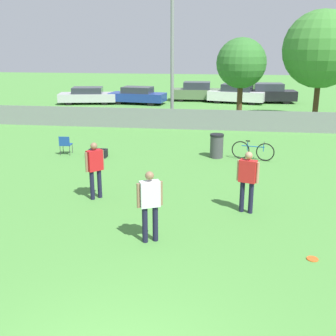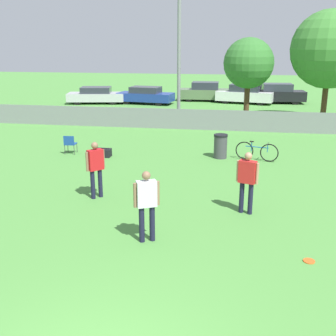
{
  "view_description": "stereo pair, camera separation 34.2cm",
  "coord_description": "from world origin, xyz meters",
  "px_view_note": "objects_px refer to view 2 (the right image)",
  "views": [
    {
      "loc": [
        1.45,
        -4.34,
        4.5
      ],
      "look_at": [
        -0.18,
        7.11,
        1.05
      ],
      "focal_mm": 45.0,
      "sensor_mm": 36.0,
      "label": 1
    },
    {
      "loc": [
        1.79,
        -4.29,
        4.5
      ],
      "look_at": [
        -0.18,
        7.11,
        1.05
      ],
      "focal_mm": 45.0,
      "sensor_mm": 36.0,
      "label": 2
    }
  ],
  "objects_px": {
    "bicycle_sideline": "(257,151)",
    "parked_car_blue": "(146,95)",
    "parked_car_white": "(245,94)",
    "tree_far_right": "(330,49)",
    "player_receiver_white": "(147,201)",
    "light_pole": "(179,42)",
    "player_thrower_red": "(247,178)",
    "tree_near_pole": "(249,64)",
    "parked_car_silver": "(96,95)",
    "trash_bin": "(220,146)",
    "folding_chair_sideline": "(70,143)",
    "parked_car_dark": "(277,94)",
    "parked_car_olive": "(205,92)",
    "player_defender_red": "(96,166)",
    "frisbee_disc": "(309,261)",
    "gear_bag_sideline": "(102,153)"
  },
  "relations": [
    {
      "from": "folding_chair_sideline",
      "to": "tree_near_pole",
      "type": "bearing_deg",
      "value": -132.59
    },
    {
      "from": "light_pole",
      "to": "player_receiver_white",
      "type": "bearing_deg",
      "value": -84.34
    },
    {
      "from": "light_pole",
      "to": "player_receiver_white",
      "type": "xyz_separation_m",
      "value": [
        1.52,
        -15.32,
        -3.52
      ]
    },
    {
      "from": "trash_bin",
      "to": "parked_car_blue",
      "type": "xyz_separation_m",
      "value": [
        -6.48,
        15.0,
        0.16
      ]
    },
    {
      "from": "tree_near_pole",
      "to": "parked_car_silver",
      "type": "xyz_separation_m",
      "value": [
        -11.37,
        5.71,
        -2.73
      ]
    },
    {
      "from": "bicycle_sideline",
      "to": "player_thrower_red",
      "type": "bearing_deg",
      "value": -81.49
    },
    {
      "from": "tree_near_pole",
      "to": "parked_car_silver",
      "type": "distance_m",
      "value": 13.01
    },
    {
      "from": "parked_car_white",
      "to": "tree_near_pole",
      "type": "bearing_deg",
      "value": -78.08
    },
    {
      "from": "parked_car_silver",
      "to": "parked_car_dark",
      "type": "distance_m",
      "value": 13.98
    },
    {
      "from": "parked_car_silver",
      "to": "parked_car_white",
      "type": "relative_size",
      "value": 1.01
    },
    {
      "from": "folding_chair_sideline",
      "to": "parked_car_olive",
      "type": "xyz_separation_m",
      "value": [
        4.12,
        17.92,
        0.25
      ]
    },
    {
      "from": "tree_far_right",
      "to": "bicycle_sideline",
      "type": "bearing_deg",
      "value": -113.99
    },
    {
      "from": "folding_chair_sideline",
      "to": "gear_bag_sideline",
      "type": "height_order",
      "value": "folding_chair_sideline"
    },
    {
      "from": "light_pole",
      "to": "folding_chair_sideline",
      "type": "distance_m",
      "value": 9.53
    },
    {
      "from": "tree_far_right",
      "to": "frisbee_disc",
      "type": "relative_size",
      "value": 25.09
    },
    {
      "from": "player_defender_red",
      "to": "gear_bag_sideline",
      "type": "distance_m",
      "value": 4.9
    },
    {
      "from": "player_receiver_white",
      "to": "tree_near_pole",
      "type": "bearing_deg",
      "value": 56.03
    },
    {
      "from": "player_receiver_white",
      "to": "parked_car_dark",
      "type": "bearing_deg",
      "value": 53.31
    },
    {
      "from": "tree_near_pole",
      "to": "parked_car_white",
      "type": "height_order",
      "value": "tree_near_pole"
    },
    {
      "from": "bicycle_sideline",
      "to": "parked_car_white",
      "type": "height_order",
      "value": "parked_car_white"
    },
    {
      "from": "gear_bag_sideline",
      "to": "parked_car_dark",
      "type": "relative_size",
      "value": 0.17
    },
    {
      "from": "parked_car_silver",
      "to": "parked_car_blue",
      "type": "xyz_separation_m",
      "value": [
        3.82,
        0.39,
        0.03
      ]
    },
    {
      "from": "parked_car_white",
      "to": "parked_car_dark",
      "type": "relative_size",
      "value": 1.04
    },
    {
      "from": "frisbee_disc",
      "to": "gear_bag_sideline",
      "type": "height_order",
      "value": "gear_bag_sideline"
    },
    {
      "from": "player_defender_red",
      "to": "folding_chair_sideline",
      "type": "bearing_deg",
      "value": 73.15
    },
    {
      "from": "tree_near_pole",
      "to": "parked_car_white",
      "type": "bearing_deg",
      "value": 90.38
    },
    {
      "from": "bicycle_sideline",
      "to": "player_receiver_white",
      "type": "bearing_deg",
      "value": -96.49
    },
    {
      "from": "tree_far_right",
      "to": "player_receiver_white",
      "type": "distance_m",
      "value": 18.37
    },
    {
      "from": "player_thrower_red",
      "to": "frisbee_disc",
      "type": "bearing_deg",
      "value": -42.66
    },
    {
      "from": "tree_near_pole",
      "to": "parked_car_silver",
      "type": "bearing_deg",
      "value": 153.32
    },
    {
      "from": "trash_bin",
      "to": "parked_car_blue",
      "type": "bearing_deg",
      "value": 113.38
    },
    {
      "from": "light_pole",
      "to": "tree_far_right",
      "type": "relative_size",
      "value": 1.2
    },
    {
      "from": "parked_car_blue",
      "to": "bicycle_sideline",
      "type": "bearing_deg",
      "value": -55.02
    },
    {
      "from": "gear_bag_sideline",
      "to": "parked_car_olive",
      "type": "xyz_separation_m",
      "value": [
        2.67,
        18.12,
        0.55
      ]
    },
    {
      "from": "bicycle_sideline",
      "to": "parked_car_silver",
      "type": "xyz_separation_m",
      "value": [
        -11.75,
        14.77,
        0.25
      ]
    },
    {
      "from": "bicycle_sideline",
      "to": "trash_bin",
      "type": "xyz_separation_m",
      "value": [
        -1.44,
        0.16,
        0.12
      ]
    },
    {
      "from": "parked_car_olive",
      "to": "player_defender_red",
      "type": "bearing_deg",
      "value": -94.66
    },
    {
      "from": "tree_near_pole",
      "to": "parked_car_dark",
      "type": "relative_size",
      "value": 1.11
    },
    {
      "from": "parked_car_blue",
      "to": "parked_car_white",
      "type": "height_order",
      "value": "parked_car_white"
    },
    {
      "from": "frisbee_disc",
      "to": "parked_car_olive",
      "type": "relative_size",
      "value": 0.06
    },
    {
      "from": "light_pole",
      "to": "folding_chair_sideline",
      "type": "bearing_deg",
      "value": -113.49
    },
    {
      "from": "player_thrower_red",
      "to": "folding_chair_sideline",
      "type": "relative_size",
      "value": 2.17
    },
    {
      "from": "bicycle_sideline",
      "to": "parked_car_blue",
      "type": "relative_size",
      "value": 0.38
    },
    {
      "from": "light_pole",
      "to": "frisbee_disc",
      "type": "relative_size",
      "value": 30.07
    },
    {
      "from": "player_thrower_red",
      "to": "gear_bag_sideline",
      "type": "relative_size",
      "value": 2.36
    },
    {
      "from": "frisbee_disc",
      "to": "player_thrower_red",
      "type": "bearing_deg",
      "value": 118.26
    },
    {
      "from": "trash_bin",
      "to": "gear_bag_sideline",
      "type": "xyz_separation_m",
      "value": [
        -4.8,
        -0.63,
        -0.32
      ]
    },
    {
      "from": "player_thrower_red",
      "to": "bicycle_sideline",
      "type": "height_order",
      "value": "player_thrower_red"
    },
    {
      "from": "player_receiver_white",
      "to": "light_pole",
      "type": "bearing_deg",
      "value": 69.74
    },
    {
      "from": "player_receiver_white",
      "to": "trash_bin",
      "type": "distance_m",
      "value": 7.97
    }
  ]
}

